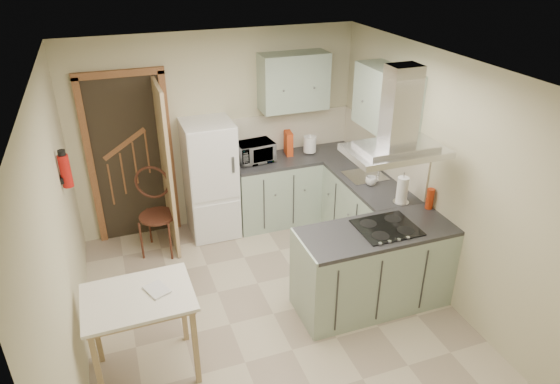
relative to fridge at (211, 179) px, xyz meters
name	(u,v)px	position (x,y,z in m)	size (l,w,h in m)	color
floor	(273,314)	(0.20, -1.80, -0.75)	(4.20, 4.20, 0.00)	#B9AB90
ceiling	(271,71)	(0.20, -1.80, 1.75)	(4.20, 4.20, 0.00)	silver
back_wall	(218,132)	(0.20, 0.30, 0.50)	(3.60, 3.60, 0.00)	beige
left_wall	(61,245)	(-1.60, -1.80, 0.50)	(4.20, 4.20, 0.00)	beige
right_wall	(439,178)	(2.00, -1.80, 0.50)	(4.20, 4.20, 0.00)	beige
doorway	(131,159)	(-0.90, 0.27, 0.30)	(1.10, 0.12, 2.10)	brown
fridge	(211,179)	(0.00, 0.00, 0.00)	(0.60, 0.60, 1.50)	white
counter_back	(275,190)	(0.86, 0.00, -0.30)	(1.08, 0.60, 0.90)	#9EB2A0
counter_right	(356,203)	(1.70, -0.68, -0.30)	(0.60, 1.95, 0.90)	#9EB2A0
splashback	(289,131)	(1.16, 0.29, 0.40)	(1.68, 0.02, 0.50)	beige
wall_cabinet_back	(294,82)	(1.15, 0.12, 1.10)	(0.85, 0.35, 0.70)	#9EB2A0
wall_cabinet_right	(386,100)	(1.82, -0.95, 1.10)	(0.35, 0.90, 0.70)	#9EB2A0
peninsula	(374,267)	(1.22, -1.98, -0.30)	(1.55, 0.65, 0.90)	#9EB2A0
hob	(387,227)	(1.32, -1.98, 0.16)	(0.58, 0.50, 0.01)	black
extractor_hood	(396,151)	(1.32, -1.98, 0.97)	(0.90, 0.55, 0.10)	silver
sink	(365,176)	(1.70, -0.85, 0.16)	(0.45, 0.40, 0.01)	silver
fire_extinguisher	(65,171)	(-1.54, -0.90, 0.75)	(0.10, 0.10, 0.32)	#B2140F
drop_leaf_table	(144,335)	(-1.09, -2.13, -0.33)	(0.89, 0.67, 0.84)	#DEC888
bentwood_chair	(157,216)	(-0.71, -0.23, -0.26)	(0.43, 0.43, 0.97)	#4F311A
microwave	(255,152)	(0.59, 0.02, 0.28)	(0.46, 0.31, 0.26)	black
kettle	(310,144)	(1.36, 0.04, 0.27)	(0.17, 0.17, 0.25)	white
cereal_box	(288,143)	(1.08, 0.10, 0.30)	(0.08, 0.20, 0.31)	#CB4217
soap_bottle	(353,149)	(1.83, -0.27, 0.26)	(0.10, 0.10, 0.21)	#ABAEB7
paper_towel	(402,190)	(1.74, -1.57, 0.30)	(0.12, 0.12, 0.31)	white
cup	(371,181)	(1.65, -1.08, 0.20)	(0.13, 0.13, 0.10)	silver
red_bottle	(430,199)	(1.95, -1.78, 0.26)	(0.08, 0.08, 0.23)	#BB3210
book	(148,290)	(-1.00, -2.14, 0.14)	(0.16, 0.22, 0.10)	#983242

